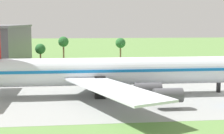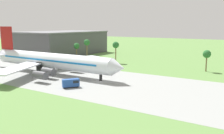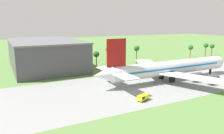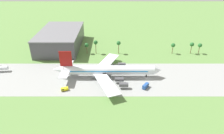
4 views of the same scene
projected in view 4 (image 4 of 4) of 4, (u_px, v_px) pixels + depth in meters
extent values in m
plane|color=#5B8442|center=(146.00, 78.00, 141.10)|extent=(600.00, 600.00, 0.00)
cube|color=gray|center=(146.00, 78.00, 141.10)|extent=(320.00, 44.00, 0.02)
cylinder|color=silver|center=(109.00, 70.00, 139.26)|extent=(62.79, 6.48, 6.48)
cone|color=silver|center=(157.00, 70.00, 139.36)|extent=(5.19, 6.35, 6.35)
cone|color=silver|center=(58.00, 69.00, 138.94)|extent=(8.10, 6.16, 6.16)
cube|color=#146BB7|center=(109.00, 69.00, 139.04)|extent=(53.37, 6.61, 0.65)
cube|color=maroon|center=(65.00, 59.00, 135.06)|extent=(8.43, 0.50, 11.02)
cube|color=silver|center=(66.00, 69.00, 138.72)|extent=(5.83, 25.93, 0.30)
cube|color=silver|center=(105.00, 83.00, 126.70)|extent=(18.94, 30.70, 0.44)
cube|color=silver|center=(106.00, 62.00, 152.89)|extent=(18.94, 30.70, 0.44)
cylinder|color=#4C4C51|center=(119.00, 79.00, 133.84)|extent=(5.83, 2.92, 2.92)
cylinder|color=#4C4C51|center=(123.00, 85.00, 128.13)|extent=(5.83, 2.92, 2.92)
cylinder|color=#4C4C51|center=(118.00, 68.00, 147.55)|extent=(5.83, 2.92, 2.92)
cylinder|color=#4C4C51|center=(121.00, 64.00, 153.28)|extent=(5.83, 2.92, 2.92)
cube|color=black|center=(146.00, 74.00, 140.84)|extent=(0.70, 0.90, 5.08)
cube|color=black|center=(104.00, 77.00, 137.61)|extent=(2.40, 1.20, 5.08)
cube|color=black|center=(104.00, 71.00, 143.90)|extent=(2.40, 1.20, 5.08)
cube|color=black|center=(145.00, 88.00, 129.75)|extent=(4.27, 4.90, 0.40)
cube|color=#234C99|center=(145.00, 86.00, 129.06)|extent=(4.93, 5.70, 2.52)
cube|color=black|center=(146.00, 84.00, 129.98)|extent=(2.81, 2.79, 0.90)
cube|color=black|center=(64.00, 90.00, 127.10)|extent=(4.24, 3.02, 0.40)
cube|color=yellow|center=(64.00, 89.00, 126.61)|extent=(4.95, 3.44, 1.65)
cube|color=black|center=(62.00, 89.00, 126.11)|extent=(2.20, 2.46, 0.90)
cube|color=#47474C|center=(60.00, 39.00, 188.25)|extent=(36.00, 60.00, 15.35)
cube|color=slate|center=(59.00, 31.00, 184.44)|extent=(36.72, 61.20, 0.80)
cylinder|color=brown|center=(190.00, 49.00, 176.32)|extent=(0.56, 0.56, 8.09)
sphere|color=#28662D|center=(191.00, 44.00, 174.13)|extent=(3.60, 3.60, 3.60)
cylinder|color=brown|center=(172.00, 50.00, 176.45)|extent=(0.56, 0.56, 7.33)
sphere|color=#28662D|center=(173.00, 45.00, 174.44)|extent=(3.60, 3.60, 3.60)
cylinder|color=brown|center=(118.00, 49.00, 175.85)|extent=(0.56, 0.56, 9.32)
sphere|color=#28662D|center=(118.00, 43.00, 173.37)|extent=(3.60, 3.60, 3.60)
cylinder|color=brown|center=(95.00, 48.00, 175.66)|extent=(0.56, 0.56, 9.90)
sphere|color=#28662D|center=(95.00, 42.00, 173.04)|extent=(3.60, 3.60, 3.60)
cylinder|color=brown|center=(198.00, 50.00, 176.55)|extent=(0.56, 0.56, 7.17)
sphere|color=#28662D|center=(199.00, 45.00, 174.58)|extent=(3.60, 3.60, 3.60)
cylinder|color=brown|center=(86.00, 50.00, 176.21)|extent=(0.56, 0.56, 7.46)
sphere|color=#28662D|center=(86.00, 45.00, 174.17)|extent=(3.60, 3.60, 3.60)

